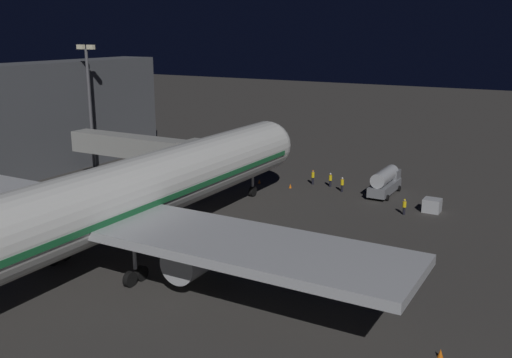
{
  "coord_description": "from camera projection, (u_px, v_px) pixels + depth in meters",
  "views": [
    {
      "loc": [
        -32.64,
        43.55,
        18.98
      ],
      "look_at": [
        -3.0,
        -8.53,
        3.5
      ],
      "focal_mm": 40.51,
      "sensor_mm": 36.0,
      "label": 1
    }
  ],
  "objects": [
    {
      "name": "baggage_container_near_belt",
      "position": [
        432.0,
        205.0,
        62.01
      ],
      "size": [
        1.8,
        1.67,
        1.45
      ],
      "primitive_type": "cube",
      "color": "#B7BABF",
      "rests_on": "ground_plane"
    },
    {
      "name": "traffic_cone_nose_port",
      "position": [
        290.0,
        186.0,
        71.5
      ],
      "size": [
        0.36,
        0.36,
        0.55
      ],
      "primitive_type": "cone",
      "color": "orange",
      "rests_on": "ground_plane"
    },
    {
      "name": "apron_floodlight_mast",
      "position": [
        89.0,
        99.0,
        77.8
      ],
      "size": [
        2.9,
        0.5,
        17.13
      ],
      "color": "#59595E",
      "rests_on": "ground_plane"
    },
    {
      "name": "ground_crew_under_port_wing",
      "position": [
        404.0,
        206.0,
        60.98
      ],
      "size": [
        0.4,
        0.4,
        1.74
      ],
      "color": "black",
      "rests_on": "ground_plane"
    },
    {
      "name": "ground_crew_by_tug",
      "position": [
        342.0,
        184.0,
        69.62
      ],
      "size": [
        0.4,
        0.4,
        1.82
      ],
      "color": "black",
      "rests_on": "ground_plane"
    },
    {
      "name": "traffic_cone_wingtip_svc_side",
      "position": [
        440.0,
        353.0,
        34.47
      ],
      "size": [
        0.36,
        0.36,
        0.55
      ],
      "primitive_type": "cone",
      "color": "orange",
      "rests_on": "ground_plane"
    },
    {
      "name": "traffic_cone_nose_starboard",
      "position": [
        259.0,
        181.0,
        73.6
      ],
      "size": [
        0.36,
        0.36,
        0.55
      ],
      "primitive_type": "cone",
      "color": "orange",
      "rests_on": "ground_plane"
    },
    {
      "name": "ground_crew_by_belt_loader",
      "position": [
        313.0,
        177.0,
        72.93
      ],
      "size": [
        0.4,
        0.4,
        1.88
      ],
      "color": "black",
      "rests_on": "ground_plane"
    },
    {
      "name": "ground_crew_walking_aft",
      "position": [
        330.0,
        179.0,
        71.89
      ],
      "size": [
        0.4,
        0.4,
        1.78
      ],
      "color": "black",
      "rests_on": "ground_plane"
    },
    {
      "name": "airliner_at_gate",
      "position": [
        98.0,
        206.0,
        45.87
      ],
      "size": [
        51.02,
        63.07,
        17.97
      ],
      "color": "silver",
      "rests_on": "ground_plane"
    },
    {
      "name": "ground_plane",
      "position": [
        187.0,
        228.0,
        57.02
      ],
      "size": [
        320.0,
        320.0,
        0.0
      ],
      "primitive_type": "plane",
      "color": "#383533"
    },
    {
      "name": "jet_bridge",
      "position": [
        150.0,
        149.0,
        67.46
      ],
      "size": [
        19.98,
        3.4,
        7.06
      ],
      "color": "#9E9E99",
      "rests_on": "ground_plane"
    },
    {
      "name": "fuel_tanker",
      "position": [
        385.0,
        181.0,
        68.42
      ],
      "size": [
        2.46,
        6.74,
        3.15
      ],
      "color": "slate",
      "rests_on": "ground_plane"
    }
  ]
}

